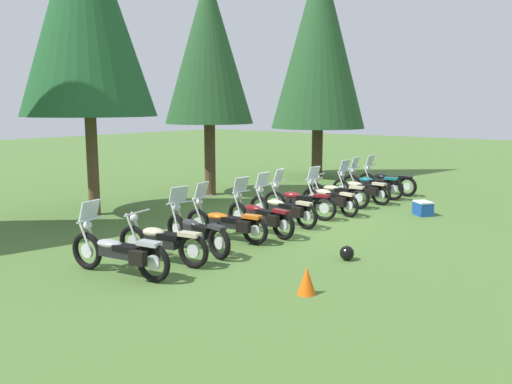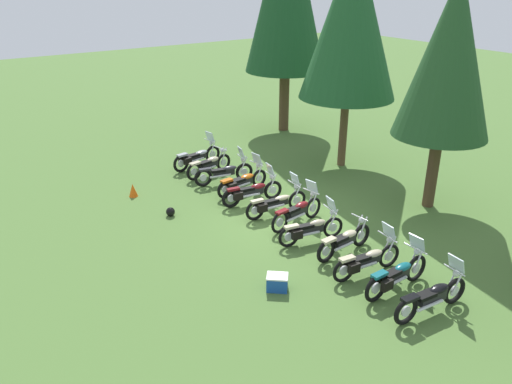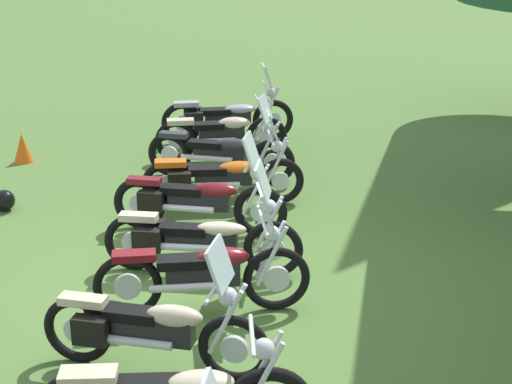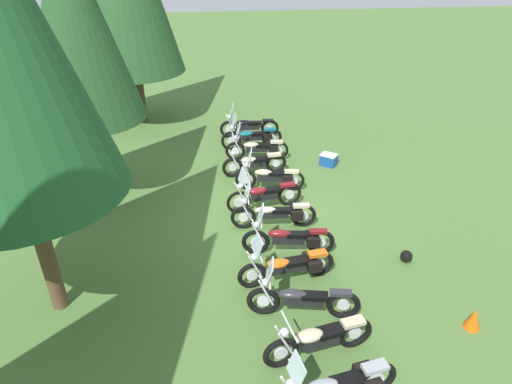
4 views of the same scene
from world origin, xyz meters
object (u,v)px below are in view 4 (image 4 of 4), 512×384
at_px(motorcycle_7, 271,177).
at_px(motorcycle_8, 254,163).
at_px(motorcycle_2, 302,299).
at_px(motorcycle_10, 252,137).
at_px(motorcycle_1, 318,339).
at_px(motorcycle_4, 289,239).
at_px(motorcycle_5, 275,213).
at_px(motorcycle_6, 263,195).
at_px(dropped_helmet, 406,256).
at_px(pine_tree_2, 73,22).
at_px(motorcycle_3, 288,265).
at_px(motorcycle_9, 258,148).
at_px(motorcycle_11, 249,126).
at_px(picnic_cooler, 329,160).
at_px(traffic_cone, 474,319).

relative_size(motorcycle_7, motorcycle_8, 0.99).
distance_m(motorcycle_2, motorcycle_10, 8.54).
distance_m(motorcycle_1, motorcycle_4, 3.17).
bearing_deg(motorcycle_5, motorcycle_6, -75.39).
distance_m(motorcycle_5, dropped_helmet, 3.50).
relative_size(motorcycle_2, motorcycle_5, 1.00).
bearing_deg(motorcycle_4, pine_tree_2, -27.45).
distance_m(motorcycle_3, motorcycle_9, 6.47).
relative_size(motorcycle_7, motorcycle_11, 0.92).
relative_size(motorcycle_3, motorcycle_9, 1.03).
relative_size(motorcycle_3, motorcycle_4, 1.00).
distance_m(motorcycle_7, picnic_cooler, 2.69).
bearing_deg(motorcycle_3, motorcycle_2, 86.32).
xyz_separation_m(motorcycle_2, picnic_cooler, (6.80, -2.52, -0.24)).
height_order(motorcycle_2, motorcycle_8, motorcycle_2).
bearing_deg(picnic_cooler, motorcycle_6, 133.50).
bearing_deg(motorcycle_2, motorcycle_4, -83.02).
xyz_separation_m(motorcycle_9, pine_tree_2, (-1.91, 4.95, 4.61)).
relative_size(motorcycle_8, pine_tree_2, 0.28).
relative_size(motorcycle_2, picnic_cooler, 3.45).
distance_m(motorcycle_3, traffic_cone, 3.93).
bearing_deg(motorcycle_4, traffic_cone, 145.97).
relative_size(motorcycle_1, motorcycle_4, 0.95).
xyz_separation_m(motorcycle_8, traffic_cone, (-7.24, -3.50, -0.19)).
bearing_deg(motorcycle_3, motorcycle_9, -99.02).
bearing_deg(motorcycle_1, motorcycle_11, -100.17).
relative_size(motorcycle_2, motorcycle_3, 1.02).
bearing_deg(motorcycle_8, dropped_helmet, 116.70).
relative_size(motorcycle_3, motorcycle_11, 0.99).
bearing_deg(motorcycle_7, motorcycle_5, 94.50).
bearing_deg(motorcycle_4, motorcycle_1, 96.41).
distance_m(motorcycle_8, motorcycle_10, 2.11).
distance_m(motorcycle_9, motorcycle_11, 2.07).
distance_m(motorcycle_6, motorcycle_10, 4.28).
xyz_separation_m(motorcycle_11, dropped_helmet, (-8.23, -2.87, -0.32)).
relative_size(motorcycle_8, motorcycle_9, 0.97).
relative_size(motorcycle_4, motorcycle_6, 1.03).
relative_size(motorcycle_6, motorcycle_10, 0.98).
distance_m(motorcycle_3, dropped_helmet, 3.04).
xyz_separation_m(motorcycle_5, motorcycle_9, (4.27, -0.14, 0.01)).
distance_m(motorcycle_3, motorcycle_6, 3.16).
bearing_deg(dropped_helmet, motorcycle_6, 47.34).
relative_size(picnic_cooler, dropped_helmet, 2.25).
distance_m(motorcycle_2, motorcycle_8, 6.44).
height_order(motorcycle_9, pine_tree_2, pine_tree_2).
distance_m(motorcycle_1, motorcycle_2, 1.07).
height_order(motorcycle_5, motorcycle_7, motorcycle_5).
relative_size(motorcycle_3, dropped_helmet, 7.64).
bearing_deg(motorcycle_1, dropped_helmet, -149.46).
height_order(motorcycle_1, pine_tree_2, pine_tree_2).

